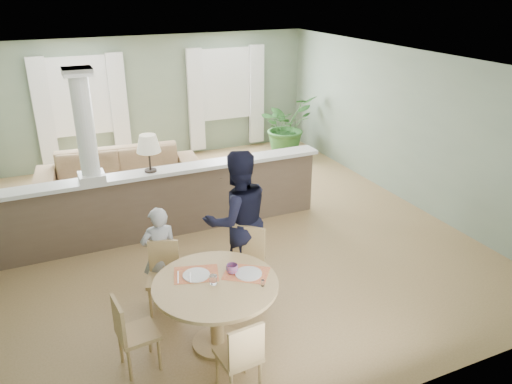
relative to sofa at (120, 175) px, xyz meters
name	(u,v)px	position (x,y,z in m)	size (l,w,h in m)	color
ground	(223,229)	(1.25, -2.02, -0.43)	(8.00, 8.00, 0.00)	tan
room_shell	(204,112)	(1.22, -1.40, 1.38)	(7.02, 8.02, 2.71)	gray
pony_wall	(157,195)	(0.26, -1.82, 0.28)	(5.32, 0.38, 2.70)	brown
sofa	(120,175)	(0.00, 0.00, 0.00)	(2.94, 1.15, 0.86)	#9C7A55
houseplant	(286,126)	(3.95, 0.98, 0.25)	(1.23, 1.07, 1.37)	#2D6126
dining_table	(216,295)	(0.22, -4.61, 0.22)	(1.34, 1.34, 0.92)	tan
chair_far_boy	(164,273)	(-0.12, -3.66, 0.04)	(0.50, 0.50, 0.86)	tan
chair_far_man	(246,262)	(0.84, -3.95, 0.11)	(0.62, 0.62, 0.98)	tan
chair_near	(241,355)	(0.19, -5.39, 0.04)	(0.42, 0.42, 0.86)	tan
chair_side	(131,331)	(-0.71, -4.61, 0.04)	(0.43, 0.43, 0.86)	tan
child_person	(160,254)	(-0.11, -3.46, 0.20)	(0.46, 0.30, 1.26)	#A7A7AC
man_person	(238,220)	(0.90, -3.56, 0.51)	(0.91, 0.71, 1.87)	black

